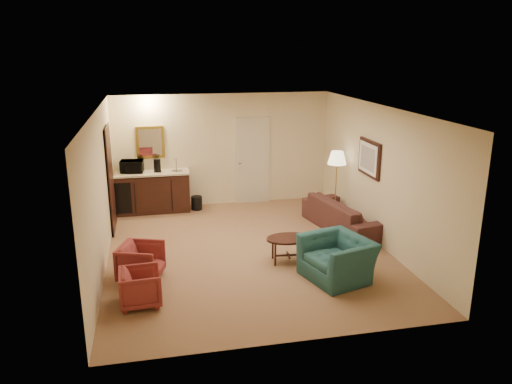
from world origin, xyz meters
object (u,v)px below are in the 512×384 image
(wetbar_cabinet, at_px, (153,192))
(sofa, at_px, (345,210))
(floor_lamp, at_px, (336,185))
(teal_armchair, at_px, (338,252))
(rose_chair_near, at_px, (141,260))
(coffee_maker, at_px, (157,165))
(coffee_table, at_px, (288,249))
(rose_chair_far, at_px, (140,286))
(waste_bin, at_px, (197,203))
(microwave, at_px, (132,165))

(wetbar_cabinet, distance_m, sofa, 4.30)
(sofa, distance_m, floor_lamp, 0.77)
(teal_armchair, height_order, rose_chair_near, teal_armchair)
(rose_chair_near, bearing_deg, floor_lamp, -43.08)
(sofa, distance_m, rose_chair_near, 4.31)
(rose_chair_near, bearing_deg, sofa, -50.99)
(coffee_maker, bearing_deg, teal_armchair, -48.45)
(rose_chair_near, relative_size, floor_lamp, 0.44)
(coffee_maker, bearing_deg, coffee_table, -49.23)
(rose_chair_near, bearing_deg, rose_chair_far, -160.78)
(waste_bin, distance_m, microwave, 1.68)
(teal_armchair, xyz_separation_m, microwave, (-3.27, 4.17, 0.63))
(floor_lamp, bearing_deg, teal_armchair, -109.97)
(teal_armchair, bearing_deg, wetbar_cabinet, -162.17)
(sofa, height_order, coffee_table, sofa)
(teal_armchair, relative_size, coffee_table, 1.35)
(teal_armchair, relative_size, waste_bin, 3.36)
(wetbar_cabinet, height_order, microwave, microwave)
(microwave, distance_m, coffee_maker, 0.56)
(wetbar_cabinet, bearing_deg, sofa, -27.94)
(wetbar_cabinet, height_order, rose_chair_far, wetbar_cabinet)
(wetbar_cabinet, distance_m, teal_armchair, 4.99)
(wetbar_cabinet, bearing_deg, rose_chair_near, -94.12)
(rose_chair_near, relative_size, microwave, 1.33)
(coffee_table, relative_size, coffee_maker, 2.66)
(rose_chair_far, bearing_deg, microwave, -0.61)
(sofa, height_order, floor_lamp, floor_lamp)
(rose_chair_near, xyz_separation_m, rose_chair_far, (0.00, -0.85, -0.03))
(wetbar_cabinet, xyz_separation_m, rose_chair_near, (-0.25, -3.47, -0.13))
(wetbar_cabinet, relative_size, rose_chair_far, 2.76)
(microwave, height_order, coffee_maker, microwave)
(coffee_maker, bearing_deg, floor_lamp, -11.47)
(sofa, distance_m, teal_armchair, 2.30)
(wetbar_cabinet, bearing_deg, teal_armchair, -55.31)
(floor_lamp, bearing_deg, wetbar_cabinet, 161.08)
(teal_armchair, xyz_separation_m, floor_lamp, (1.01, 2.78, 0.29))
(rose_chair_far, distance_m, coffee_table, 2.70)
(teal_armchair, xyz_separation_m, rose_chair_far, (-3.09, -0.22, -0.16))
(rose_chair_near, relative_size, waste_bin, 2.10)
(wetbar_cabinet, relative_size, teal_armchair, 1.56)
(microwave, bearing_deg, wetbar_cabinet, -2.69)
(rose_chair_near, distance_m, floor_lamp, 4.65)
(rose_chair_far, height_order, microwave, microwave)
(microwave, bearing_deg, rose_chair_far, -81.07)
(floor_lamp, distance_m, microwave, 4.52)
(sofa, xyz_separation_m, coffee_maker, (-3.68, 2.01, 0.65))
(coffee_maker, bearing_deg, waste_bin, 3.35)
(rose_chair_near, xyz_separation_m, microwave, (-0.18, 3.54, 0.76))
(wetbar_cabinet, distance_m, microwave, 0.77)
(floor_lamp, relative_size, waste_bin, 4.80)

